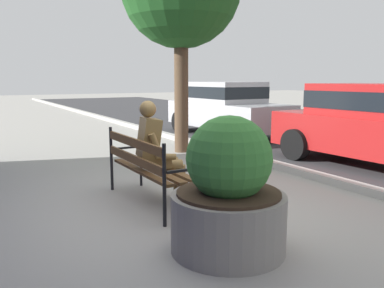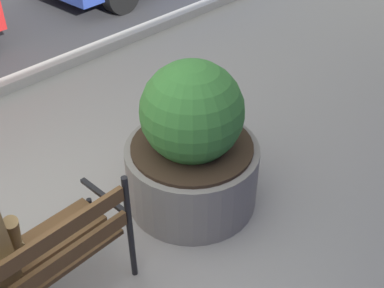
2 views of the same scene
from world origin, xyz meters
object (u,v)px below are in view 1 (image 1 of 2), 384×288
concrete_planter (228,195)px  parked_car_red (380,123)px  park_bench (145,164)px  parked_car_silver (226,107)px  bronze_statue_seated (160,153)px

concrete_planter → parked_car_red: bearing=110.2°
park_bench → parked_car_red: 4.74m
parked_car_silver → parked_car_red: same height
bronze_statue_seated → parked_car_red: (0.04, 4.52, 0.17)m
bronze_statue_seated → concrete_planter: bearing=-3.5°
bronze_statue_seated → parked_car_red: size_ratio=0.33×
bronze_statue_seated → concrete_planter: 1.75m
parked_car_silver → bronze_statue_seated: bearing=-42.1°
parked_car_red → concrete_planter: bearing=-69.8°
park_bench → bronze_statue_seated: 0.24m
park_bench → parked_car_silver: (-4.99, 4.73, 0.30)m
park_bench → concrete_planter: bearing=3.3°
concrete_planter → parked_car_silver: 8.19m
bronze_statue_seated → parked_car_silver: size_ratio=0.33×
parked_car_red → park_bench: bearing=-90.6°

